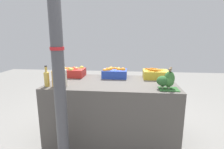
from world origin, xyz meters
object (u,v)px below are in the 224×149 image
Objects in this scene: juice_bottle_golden at (47,78)px; juice_bottle_amber at (55,77)px; apple_crate at (73,72)px; broccoli_pile at (167,81)px; support_pole at (58,61)px; sparrow_bird at (170,69)px; orange_crate at (114,73)px; carrot_crate at (156,74)px; juice_bottle_cloudy at (64,77)px.

juice_bottle_amber is (0.11, 0.00, 0.01)m from juice_bottle_golden.
apple_crate is 1.39m from broccoli_pile.
sparrow_bird is at bearing 20.70° from support_pole.
sparrow_bird is (1.46, 0.03, 0.13)m from juice_bottle_golden.
orange_crate is 1.00× the size of carrot_crate.
orange_crate is (0.45, 0.95, -0.30)m from support_pole.
juice_bottle_amber is at bearing -156.47° from carrot_crate.
support_pole is 18.98× the size of sparrow_bird.
juice_bottle_cloudy is at bearing 0.00° from juice_bottle_golden.
juice_bottle_amber is at bearing -93.89° from apple_crate.
juice_bottle_golden is at bearing 180.00° from juice_bottle_amber.
support_pole is 9.42× the size of juice_bottle_golden.
orange_crate is at bearing 39.79° from juice_bottle_amber.
juice_bottle_amber is at bearing 116.17° from sparrow_bird.
apple_crate is 2.79× the size of sparrow_bird.
carrot_crate reaches higher than orange_crate.
orange_crate is 1.38× the size of juice_bottle_golden.
juice_bottle_golden is at bearing -104.53° from apple_crate.
carrot_crate is 0.55m from sparrow_bird.
orange_crate is 1.44× the size of broccoli_pile.
carrot_crate is (1.23, -0.00, -0.01)m from apple_crate.
apple_crate is at bearing 179.84° from carrot_crate.
apple_crate is at bearing 86.11° from juice_bottle_amber.
support_pole is at bearing -158.39° from broccoli_pile.
apple_crate is 0.56m from juice_bottle_amber.
broccoli_pile is 0.88× the size of juice_bottle_cloudy.
support_pole reaches higher than orange_crate.
juice_bottle_cloudy is (0.07, -0.56, 0.05)m from apple_crate.
support_pole is at bearing -60.92° from juice_bottle_amber.
juice_bottle_amber reaches higher than apple_crate.
carrot_crate is 1.38× the size of juice_bottle_golden.
juice_bottle_golden is 2.02× the size of sparrow_bird.
juice_bottle_cloudy is (-0.56, -0.56, 0.05)m from orange_crate.
juice_bottle_golden is 0.91× the size of juice_bottle_amber.
apple_crate is 0.63m from orange_crate.
broccoli_pile is 0.96× the size of juice_bottle_golden.
support_pole is 0.48m from juice_bottle_cloudy.
carrot_crate is (0.60, -0.00, -0.01)m from orange_crate.
orange_crate is 0.95m from juice_bottle_golden.
orange_crate is at bearing 35.69° from juice_bottle_golden.
broccoli_pile is at bearing -21.77° from apple_crate.
juice_bottle_amber reaches higher than juice_bottle_golden.
carrot_crate is at bearing 21.89° from juice_bottle_golden.
orange_crate is at bearing 44.96° from juice_bottle_cloudy.
support_pole is 1.45m from carrot_crate.
broccoli_pile is (1.10, 0.44, -0.27)m from support_pole.
juice_bottle_cloudy reaches higher than apple_crate.
support_pole is 1.22m from sparrow_bird.
support_pole is 9.84× the size of broccoli_pile.
carrot_crate is 1.44× the size of broccoli_pile.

